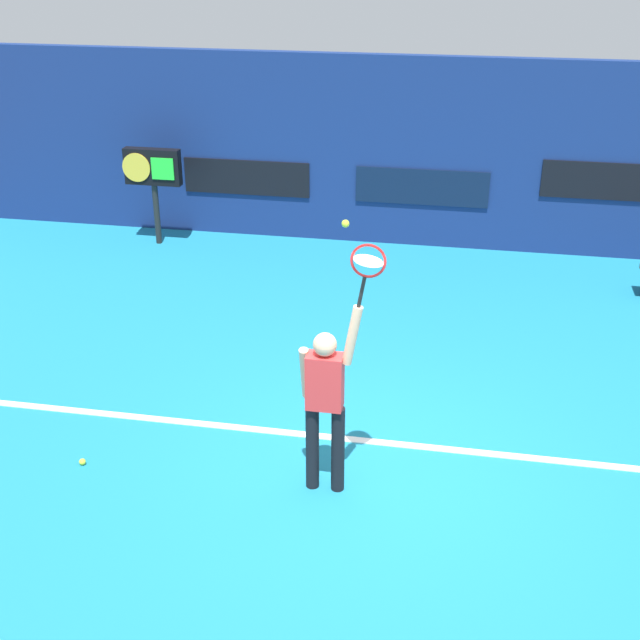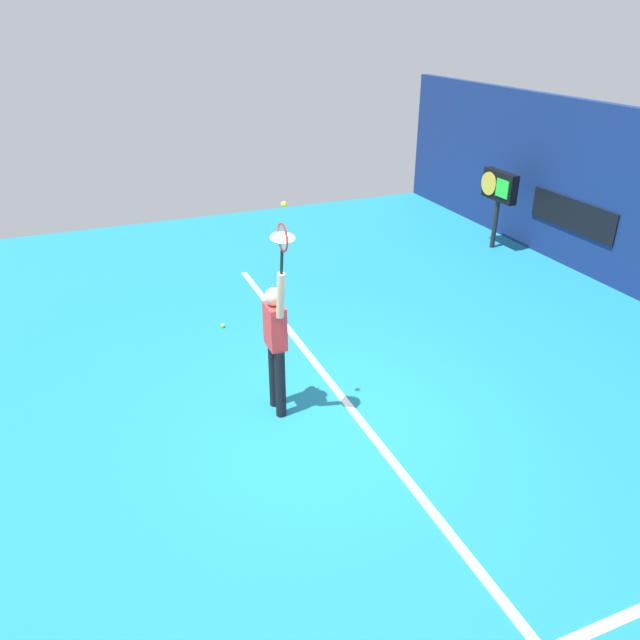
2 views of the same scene
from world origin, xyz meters
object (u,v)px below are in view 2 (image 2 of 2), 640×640
at_px(tennis_ball, 284,204).
at_px(spare_ball, 223,326).
at_px(tennis_player, 276,340).
at_px(tennis_racket, 282,240).
at_px(scoreboard_clock, 499,189).

relative_size(tennis_ball, spare_ball, 1.00).
bearing_deg(tennis_player, tennis_racket, -0.67).
relative_size(tennis_racket, spare_ball, 9.16).
bearing_deg(tennis_racket, tennis_player, 179.33).
relative_size(scoreboard_clock, spare_ball, 24.10).
height_order(scoreboard_clock, spare_ball, scoreboard_clock).
xyz_separation_m(tennis_racket, tennis_ball, (-0.21, 0.10, 0.32)).
xyz_separation_m(tennis_player, tennis_racket, (0.36, -0.00, 1.38)).
bearing_deg(spare_ball, tennis_ball, 3.97).
bearing_deg(tennis_racket, scoreboard_clock, 125.18).
height_order(tennis_racket, scoreboard_clock, tennis_racket).
bearing_deg(tennis_player, spare_ball, -177.93).
bearing_deg(tennis_racket, spare_ball, -178.28).
height_order(tennis_player, scoreboard_clock, tennis_player).
height_order(tennis_player, tennis_ball, tennis_ball).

